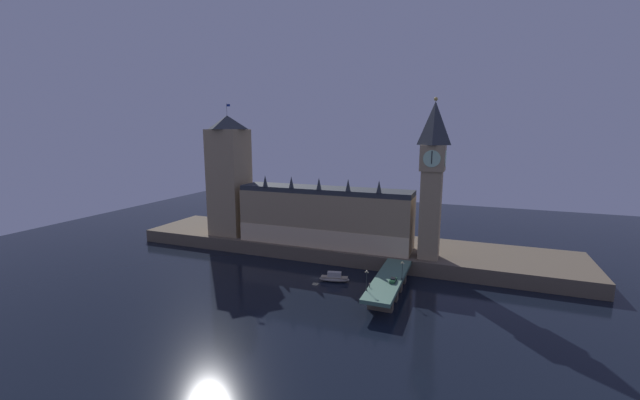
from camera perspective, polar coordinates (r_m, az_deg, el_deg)
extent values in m
plane|color=black|center=(168.79, -0.67, -11.34)|extent=(400.00, 400.00, 0.00)
cube|color=brown|center=(202.48, 3.49, -6.73)|extent=(220.00, 42.00, 6.50)
cube|color=tan|center=(191.55, 0.64, -2.70)|extent=(84.88, 17.16, 25.69)
cube|color=beige|center=(185.69, -0.31, -5.72)|extent=(84.88, 0.20, 9.25)
cube|color=#2D3338|center=(188.98, 0.65, 1.46)|extent=(84.88, 15.79, 2.40)
cone|color=#2D3338|center=(193.75, -7.98, 2.78)|extent=(2.40, 2.40, 5.65)
cone|color=#2D3338|center=(187.28, -4.19, 2.60)|extent=(2.40, 2.40, 5.65)
cone|color=#2D3338|center=(181.68, -0.16, 2.40)|extent=(2.40, 2.40, 5.65)
cone|color=#2D3338|center=(177.03, 4.11, 2.18)|extent=(2.40, 2.40, 5.65)
cone|color=#2D3338|center=(173.42, 8.58, 1.93)|extent=(2.40, 2.40, 5.65)
cube|color=tan|center=(175.90, 15.73, -2.11)|extent=(8.47, 8.47, 38.34)
cube|color=tan|center=(172.62, 16.11, 5.90)|extent=(9.99, 9.99, 10.85)
cylinder|color=#B7E5B7|center=(167.53, 15.95, 5.80)|extent=(7.03, 0.25, 7.03)
cylinder|color=#B7E5B7|center=(177.71, 16.27, 6.00)|extent=(7.03, 0.25, 7.03)
cylinder|color=#B7E5B7|center=(172.23, 17.82, 5.81)|extent=(0.25, 7.03, 7.03)
cylinder|color=#B7E5B7|center=(173.16, 14.42, 5.99)|extent=(0.25, 7.03, 7.03)
cube|color=black|center=(167.31, 15.95, 5.98)|extent=(0.36, 0.10, 5.28)
pyramid|color=#2D3338|center=(172.31, 16.35, 10.67)|extent=(9.99, 9.99, 17.90)
sphere|color=gold|center=(172.77, 16.51, 13.90)|extent=(1.60, 1.60, 1.60)
cube|color=tan|center=(215.23, -13.01, 2.53)|extent=(17.69, 17.69, 55.87)
pyramid|color=#2D3338|center=(213.61, -13.35, 10.93)|extent=(18.05, 18.05, 7.12)
cylinder|color=#99999E|center=(213.85, -13.42, 12.69)|extent=(0.24, 0.24, 6.00)
cube|color=navy|center=(213.36, -13.19, 13.27)|extent=(2.00, 0.08, 1.20)
cube|color=#4C7560|center=(153.67, 9.97, -11.33)|extent=(10.26, 46.00, 1.40)
cube|color=brown|center=(142.46, 8.79, -14.49)|extent=(8.72, 3.20, 5.20)
cube|color=brown|center=(150.72, 9.57, -13.10)|extent=(8.72, 3.20, 5.20)
cube|color=brown|center=(159.08, 10.27, -11.86)|extent=(8.72, 3.20, 5.20)
cube|color=brown|center=(167.54, 10.89, -10.74)|extent=(8.72, 3.20, 5.20)
cube|color=#235633|center=(149.64, 10.58, -11.39)|extent=(1.94, 4.78, 0.93)
cube|color=black|center=(149.39, 10.59, -11.14)|extent=(1.59, 2.15, 0.45)
cylinder|color=black|center=(148.25, 10.82, -11.74)|extent=(0.22, 0.64, 0.64)
cylinder|color=black|center=(148.55, 10.11, -11.67)|extent=(0.22, 0.64, 0.64)
cylinder|color=black|center=(150.97, 11.04, -11.34)|extent=(0.22, 0.64, 0.64)
cylinder|color=black|center=(151.27, 10.34, -11.27)|extent=(0.22, 0.64, 0.64)
cylinder|color=black|center=(143.52, 7.22, -12.35)|extent=(0.28, 0.28, 0.80)
cylinder|color=gray|center=(143.25, 7.23, -12.08)|extent=(0.38, 0.38, 0.67)
sphere|color=tan|center=(143.08, 7.23, -11.91)|extent=(0.22, 0.22, 0.22)
cylinder|color=#2D3333|center=(140.97, 6.75, -12.83)|extent=(0.56, 0.56, 0.50)
cylinder|color=#2D3333|center=(139.75, 6.78, -11.61)|extent=(0.18, 0.18, 5.97)
sphere|color=#F9E5A3|center=(138.50, 6.81, -10.25)|extent=(0.60, 0.60, 0.60)
sphere|color=#F9E5A3|center=(138.72, 6.62, -10.36)|extent=(0.44, 0.44, 0.44)
sphere|color=#F9E5A3|center=(138.51, 6.99, -10.40)|extent=(0.44, 0.44, 0.44)
cylinder|color=#2D3333|center=(152.55, 11.82, -11.17)|extent=(0.56, 0.56, 0.50)
cylinder|color=#2D3333|center=(151.48, 11.87, -10.09)|extent=(0.18, 0.18, 5.63)
sphere|color=#F9E5A3|center=(150.37, 11.91, -8.88)|extent=(0.60, 0.60, 0.60)
sphere|color=#F9E5A3|center=(150.55, 11.74, -8.99)|extent=(0.44, 0.44, 0.44)
sphere|color=#F9E5A3|center=(150.42, 12.08, -9.02)|extent=(0.44, 0.44, 0.44)
ellipsoid|color=#B2A893|center=(165.31, 2.10, -11.43)|extent=(13.00, 6.09, 2.07)
cube|color=tan|center=(164.96, 2.10, -11.12)|extent=(11.38, 5.08, 0.24)
cube|color=#B7B2A8|center=(164.55, 2.10, -10.75)|extent=(5.98, 3.32, 2.07)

